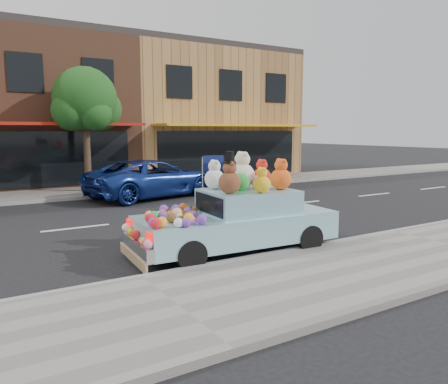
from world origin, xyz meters
TOP-DOWN VIEW (x-y plane):
  - ground at (0.00, 0.00)m, footprint 120.00×120.00m
  - near_sidewalk at (0.00, -6.50)m, footprint 60.00×3.00m
  - far_sidewalk at (0.00, 6.50)m, footprint 60.00×3.00m
  - near_kerb at (0.00, -5.00)m, footprint 60.00×0.12m
  - far_kerb at (0.00, 5.00)m, footprint 60.00×0.12m
  - storefront_mid at (0.00, 11.97)m, footprint 10.00×9.80m
  - storefront_right at (10.00, 11.97)m, footprint 10.00×9.80m
  - street_tree at (2.03, 6.55)m, footprint 3.00×2.70m
  - car_blue at (3.95, 4.18)m, footprint 5.81×3.67m
  - art_car at (2.50, -4.19)m, footprint 4.59×2.03m

SIDE VIEW (x-z plane):
  - ground at x=0.00m, z-range 0.00..0.00m
  - near_sidewalk at x=0.00m, z-range 0.00..0.12m
  - far_sidewalk at x=0.00m, z-range 0.00..0.12m
  - near_kerb at x=0.00m, z-range 0.00..0.13m
  - far_kerb at x=0.00m, z-range 0.00..0.13m
  - car_blue at x=3.95m, z-range 0.00..1.49m
  - art_car at x=2.50m, z-range -0.32..1.90m
  - storefront_mid at x=0.00m, z-range -0.01..7.29m
  - storefront_right at x=10.00m, z-range -0.01..7.29m
  - street_tree at x=2.03m, z-range 1.08..6.30m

